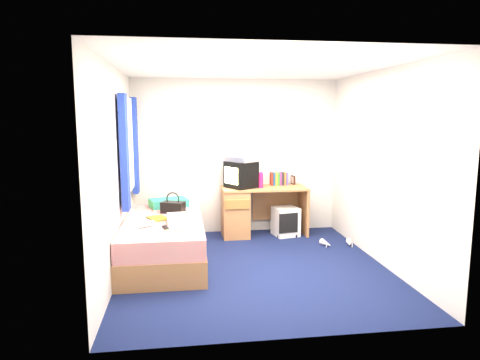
{
  "coord_description": "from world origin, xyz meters",
  "views": [
    {
      "loc": [
        -0.85,
        -4.94,
        1.85
      ],
      "look_at": [
        -0.08,
        0.7,
        0.98
      ],
      "focal_mm": 32.0,
      "sensor_mm": 36.0,
      "label": 1
    }
  ],
  "objects": [
    {
      "name": "water_bottle",
      "position": [
        -1.28,
        0.06,
        0.58
      ],
      "size": [
        0.2,
        0.18,
        0.07
      ],
      "primitive_type": "cylinder",
      "rotation": [
        0.0,
        1.57,
        0.64
      ],
      "color": "silver",
      "rests_on": "bed"
    },
    {
      "name": "storage_cube",
      "position": [
        0.72,
        1.34,
        0.22
      ],
      "size": [
        0.42,
        0.42,
        0.44
      ],
      "primitive_type": "cube",
      "rotation": [
        0.0,
        0.0,
        0.19
      ],
      "color": "white",
      "rests_on": "ground"
    },
    {
      "name": "towel",
      "position": [
        -0.88,
        0.22,
        0.59
      ],
      "size": [
        0.34,
        0.29,
        0.11
      ],
      "primitive_type": "cube",
      "rotation": [
        0.0,
        0.0,
        0.08
      ],
      "color": "white",
      "rests_on": "bed"
    },
    {
      "name": "room_shell",
      "position": [
        0.0,
        0.0,
        1.45
      ],
      "size": [
        3.4,
        3.4,
        3.4
      ],
      "color": "white",
      "rests_on": "ground"
    },
    {
      "name": "desk",
      "position": [
        0.12,
        1.44,
        0.41
      ],
      "size": [
        1.3,
        0.55,
        0.75
      ],
      "color": "#B17949",
      "rests_on": "ground"
    },
    {
      "name": "colour_swatch_fan",
      "position": [
        -0.95,
        -0.15,
        0.55
      ],
      "size": [
        0.22,
        0.17,
        0.01
      ],
      "primitive_type": "cube",
      "rotation": [
        0.0,
        0.0,
        -0.55
      ],
      "color": "yellow",
      "rests_on": "bed"
    },
    {
      "name": "ground",
      "position": [
        0.0,
        0.0,
        0.0
      ],
      "size": [
        3.4,
        3.4,
        0.0
      ],
      "primitive_type": "plane",
      "color": "#0C1438",
      "rests_on": "ground"
    },
    {
      "name": "bed",
      "position": [
        -1.1,
        0.41,
        0.27
      ],
      "size": [
        1.01,
        2.0,
        0.54
      ],
      "color": "#B17949",
      "rests_on": "ground"
    },
    {
      "name": "remote_control",
      "position": [
        -1.05,
        -0.04,
        0.55
      ],
      "size": [
        0.09,
        0.17,
        0.02
      ],
      "primitive_type": "cube",
      "rotation": [
        0.0,
        0.0,
        0.29
      ],
      "color": "black",
      "rests_on": "bed"
    },
    {
      "name": "handbag",
      "position": [
        -0.98,
        0.77,
        0.62
      ],
      "size": [
        0.34,
        0.27,
        0.28
      ],
      "rotation": [
        0.0,
        0.0,
        -0.39
      ],
      "color": "black",
      "rests_on": "bed"
    },
    {
      "name": "aerosol_can",
      "position": [
        0.26,
        1.42,
        0.83
      ],
      "size": [
        0.05,
        0.05,
        0.16
      ],
      "primitive_type": "cylinder",
      "rotation": [
        0.0,
        0.0,
        0.11
      ],
      "color": "white",
      "rests_on": "desk"
    },
    {
      "name": "book_row",
      "position": [
        0.67,
        1.6,
        0.85
      ],
      "size": [
        0.27,
        0.13,
        0.2
      ],
      "color": "maroon",
      "rests_on": "desk"
    },
    {
      "name": "window_assembly",
      "position": [
        -1.55,
        0.9,
        1.42
      ],
      "size": [
        0.11,
        1.42,
        1.4
      ],
      "color": "silver",
      "rests_on": "room_shell"
    },
    {
      "name": "picture_frame",
      "position": [
        0.91,
        1.64,
        0.82
      ],
      "size": [
        0.05,
        0.12,
        0.14
      ],
      "primitive_type": "cube",
      "rotation": [
        0.0,
        0.0,
        0.22
      ],
      "color": "black",
      "rests_on": "desk"
    },
    {
      "name": "white_heels",
      "position": [
        1.33,
        0.69,
        0.04
      ],
      "size": [
        0.49,
        0.26,
        0.09
      ],
      "color": "white",
      "rests_on": "ground"
    },
    {
      "name": "magazine",
      "position": [
        -1.17,
        0.46,
        0.55
      ],
      "size": [
        0.32,
        0.35,
        0.01
      ],
      "primitive_type": "cube",
      "rotation": [
        0.0,
        0.0,
        0.49
      ],
      "color": "yellow",
      "rests_on": "bed"
    },
    {
      "name": "pillow",
      "position": [
        -1.05,
        1.18,
        0.6
      ],
      "size": [
        0.59,
        0.46,
        0.11
      ],
      "primitive_type": "cube",
      "rotation": [
        0.0,
        0.0,
        0.29
      ],
      "color": "#196AA2",
      "rests_on": "bed"
    },
    {
      "name": "pink_water_bottle",
      "position": [
        0.34,
        1.37,
        0.86
      ],
      "size": [
        0.07,
        0.07,
        0.22
      ],
      "primitive_type": "cylinder",
      "rotation": [
        0.0,
        0.0,
        -0.01
      ],
      "color": "#C01B5F",
      "rests_on": "desk"
    },
    {
      "name": "crt_tv",
      "position": [
        0.04,
        1.44,
        0.95
      ],
      "size": [
        0.53,
        0.54,
        0.4
      ],
      "rotation": [
        0.0,
        0.0,
        -1.02
      ],
      "color": "black",
      "rests_on": "desk"
    },
    {
      "name": "vcr",
      "position": [
        0.04,
        1.44,
        1.19
      ],
      "size": [
        0.51,
        0.54,
        0.08
      ],
      "primitive_type": "cube",
      "rotation": [
        0.0,
        0.0,
        -0.93
      ],
      "color": "#BEBDC0",
      "rests_on": "crt_tv"
    }
  ]
}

